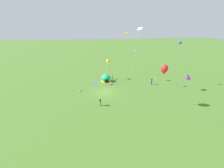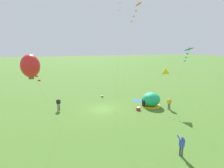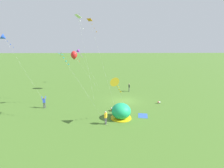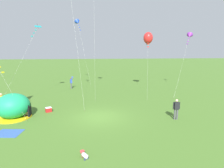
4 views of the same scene
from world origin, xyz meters
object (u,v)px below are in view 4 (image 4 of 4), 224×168
object	(u,v)px
kite_teal	(36,29)
kite_red	(148,38)
person_flying_kite	(71,82)
kite_purple	(189,36)
cooler_box	(49,110)
popup_tent	(13,106)
person_center_field	(2,101)
person_near_tent	(176,108)
kite_blue	(78,22)
toddler_crawling	(84,155)

from	to	relation	value
kite_teal	kite_red	xyz separation A→B (m)	(14.57, 1.35, -0.69)
person_flying_kite	kite_purple	bearing A→B (deg)	-9.41
cooler_box	kite_red	world-z (taller)	kite_red
popup_tent	person_center_field	bearing A→B (deg)	129.96
popup_tent	person_near_tent	distance (m)	13.65
kite_teal	kite_blue	world-z (taller)	kite_blue
toddler_crawling	kite_teal	distance (m)	17.26
person_flying_kite	person_center_field	bearing A→B (deg)	-121.06
kite_blue	kite_purple	bearing A→B (deg)	-27.23
person_center_field	kite_blue	xyz separation A→B (m)	(6.99, 15.16, 9.78)
popup_tent	cooler_box	world-z (taller)	popup_tent
person_near_tent	kite_red	bearing A→B (deg)	81.31
kite_red	toddler_crawling	bearing A→B (deg)	-120.69
kite_blue	kite_red	bearing A→B (deg)	-40.31
cooler_box	person_flying_kite	distance (m)	10.83
cooler_box	person_center_field	bearing A→B (deg)	166.81
person_near_tent	kite_teal	distance (m)	17.89
person_center_field	kite_red	size ratio (longest dim) A/B	0.21
toddler_crawling	person_center_field	size ratio (longest dim) A/B	0.31
toddler_crawling	kite_blue	world-z (taller)	kite_blue
kite_purple	kite_red	size ratio (longest dim) A/B	1.01
cooler_box	popup_tent	bearing A→B (deg)	-158.30
person_near_tent	person_flying_kite	size ratio (longest dim) A/B	0.91
cooler_box	kite_red	distance (m)	16.45
popup_tent	person_flying_kite	world-z (taller)	popup_tent
cooler_box	kite_blue	distance (m)	19.48
person_near_tent	popup_tent	bearing A→B (deg)	168.72
popup_tent	cooler_box	size ratio (longest dim) A/B	4.42
kite_blue	cooler_box	bearing A→B (deg)	-99.20
cooler_box	kite_blue	world-z (taller)	kite_blue
kite_blue	toddler_crawling	bearing A→B (deg)	-88.63
cooler_box	person_flying_kite	bearing A→B (deg)	82.22
popup_tent	kite_blue	bearing A→B (deg)	73.04
person_near_tent	kite_purple	distance (m)	15.72
toddler_crawling	person_flying_kite	bearing A→B (deg)	95.33
person_flying_kite	kite_teal	size ratio (longest dim) A/B	0.21
person_center_field	person_near_tent	bearing A→B (deg)	-17.41
cooler_box	kite_teal	world-z (taller)	kite_teal
popup_tent	kite_red	xyz separation A→B (m)	(15.14, 8.84, 6.52)
popup_tent	person_near_tent	world-z (taller)	popup_tent
person_flying_kite	kite_blue	distance (m)	11.24
toddler_crawling	kite_teal	xyz separation A→B (m)	(-5.26, 14.34, 8.03)
popup_tent	toddler_crawling	xyz separation A→B (m)	(5.83, -6.85, -0.82)
cooler_box	person_center_field	world-z (taller)	person_center_field
cooler_box	toddler_crawling	world-z (taller)	cooler_box
person_near_tent	toddler_crawling	bearing A→B (deg)	-151.04
kite_purple	kite_teal	xyz separation A→B (m)	(-20.94, -1.37, 0.31)
popup_tent	toddler_crawling	bearing A→B (deg)	-49.59
kite_red	kite_blue	bearing A→B (deg)	139.69
person_flying_kite	kite_blue	world-z (taller)	kite_blue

